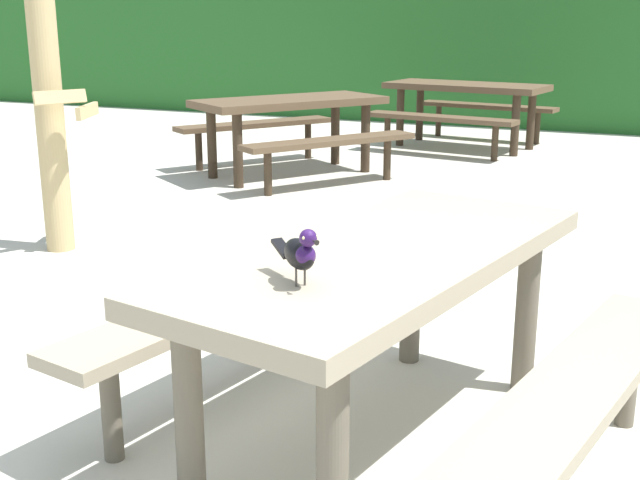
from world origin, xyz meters
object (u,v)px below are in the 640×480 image
Objects in this scene: picnic_table_foreground at (382,298)px; bird_grackle at (301,253)px; picnic_table_mid_left at (290,118)px; picnic_table_mid_right at (465,100)px.

picnic_table_foreground is 8.48× the size of bird_grackle.
picnic_table_mid_left is at bearing 119.37° from picnic_table_foreground.
picnic_table_mid_right is (-1.41, 6.85, 0.00)m from picnic_table_foreground.
picnic_table_foreground and picnic_table_mid_left have the same top height.
picnic_table_mid_right is (-1.33, 7.34, -0.29)m from bird_grackle.
picnic_table_mid_right is at bearing 100.29° from bird_grackle.
picnic_table_foreground is at bearing -60.63° from picnic_table_mid_left.
bird_grackle reaches higher than picnic_table_mid_left.
picnic_table_mid_left and picnic_table_mid_right have the same top height.
bird_grackle is at bearing -63.86° from picnic_table_mid_left.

